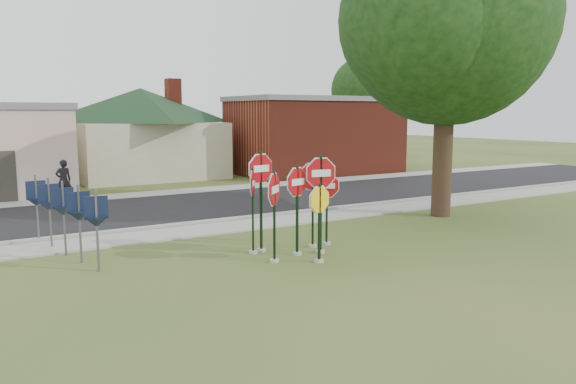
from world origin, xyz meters
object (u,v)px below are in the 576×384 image
stop_sign_left (274,203)px  stop_sign_yellow (319,215)px  stop_sign_center (297,197)px  oak_tree (448,19)px  pedestrian (64,180)px

stop_sign_left → stop_sign_yellow: bearing=-32.0°
stop_sign_center → oak_tree: (7.60, 2.14, 5.49)m
stop_sign_yellow → pedestrian: stop_sign_yellow is taller
stop_sign_left → pedestrian: bearing=102.1°
stop_sign_center → stop_sign_yellow: (0.08, -0.93, -0.33)m
stop_sign_yellow → stop_sign_left: bearing=148.0°
pedestrian → stop_sign_yellow: bearing=101.8°
stop_sign_center → stop_sign_yellow: size_ratio=1.20×
oak_tree → stop_sign_yellow: bearing=-157.8°
oak_tree → stop_sign_center: bearing=-164.3°
stop_sign_yellow → stop_sign_left: 1.17m
stop_sign_yellow → oak_tree: oak_tree is taller
stop_sign_left → pedestrian: (-2.81, 13.08, -0.59)m
stop_sign_center → stop_sign_yellow: stop_sign_center is taller
stop_sign_center → oak_tree: 9.62m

